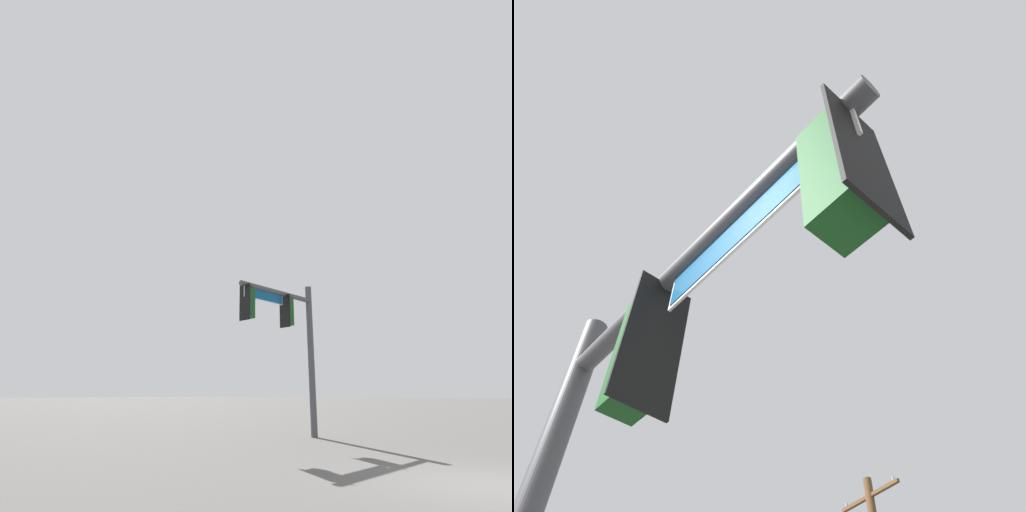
{
  "view_description": "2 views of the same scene",
  "coord_description": "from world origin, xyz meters",
  "views": [
    {
      "loc": [
        9.14,
        1.17,
        1.57
      ],
      "look_at": [
        -3.31,
        -7.78,
        6.89
      ],
      "focal_mm": 28.0,
      "sensor_mm": 36.0,
      "label": 1
    },
    {
      "loc": [
        -1.52,
        -8.71,
        1.95
      ],
      "look_at": [
        -3.31,
        -6.59,
        5.45
      ],
      "focal_mm": 35.0,
      "sensor_mm": 36.0,
      "label": 2
    }
  ],
  "objects": [
    {
      "name": "signal_pole_near",
      "position": [
        -4.44,
        -6.97,
        4.07
      ],
      "size": [
        4.15,
        0.93,
        5.95
      ],
      "color": "#47474C",
      "rests_on": "ground_plane"
    }
  ]
}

